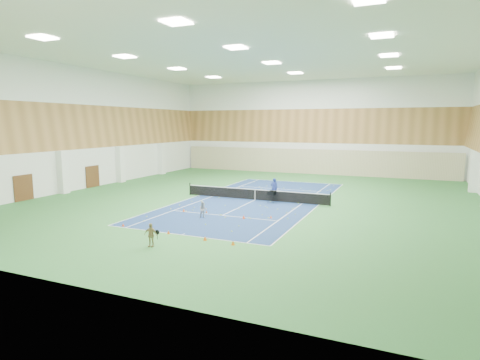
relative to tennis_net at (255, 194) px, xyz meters
name	(u,v)px	position (x,y,z in m)	size (l,w,h in m)	color
ground	(255,200)	(0.00, 0.00, -0.55)	(40.00, 40.00, 0.00)	#2E6C32
room_shell	(255,129)	(0.00, 0.00, 5.45)	(36.00, 40.00, 12.00)	white
wood_cladding	(256,105)	(0.00, 0.00, 7.45)	(36.00, 40.00, 8.00)	#A4723D
ceiling_light_grid	(256,56)	(0.00, 0.00, 11.37)	(21.40, 25.40, 0.06)	white
court_surface	(255,200)	(0.00, 0.00, -0.55)	(10.97, 23.77, 0.01)	navy
tennis_balls_scatter	(255,199)	(0.00, 0.00, -0.50)	(10.57, 22.77, 0.07)	#CBEB28
tennis_net	(255,194)	(0.00, 0.00, 0.00)	(12.80, 0.10, 1.10)	black
back_curtain	(310,162)	(0.00, 19.75, 1.05)	(35.40, 0.16, 3.20)	#C6B793
door_left_a	(24,188)	(-17.92, -8.00, 0.55)	(0.08, 1.80, 2.20)	#593319
door_left_b	(93,176)	(-17.92, 0.00, 0.55)	(0.08, 1.80, 2.20)	#593319
coach	(274,188)	(1.14, 1.70, 0.32)	(0.64, 0.42, 1.74)	navy
child_court	(203,210)	(-0.97, -7.49, 0.01)	(0.55, 0.43, 1.12)	#9999A1
child_apron	(151,235)	(-0.33, -14.44, 0.09)	(0.75, 0.31, 1.28)	#9D885A
ball_cart	(272,197)	(1.72, -0.60, -0.05)	(0.58, 0.58, 1.00)	black
cone_svc_a	(184,210)	(-3.20, -6.38, -0.44)	(0.20, 0.20, 0.22)	#E14C0B
cone_svc_b	(207,212)	(-1.44, -6.10, -0.46)	(0.17, 0.17, 0.19)	#DF510B
cone_svc_c	(244,217)	(1.76, -6.70, -0.42)	(0.23, 0.23, 0.25)	#F73F0D
cone_svc_d	(271,217)	(3.43, -5.82, -0.45)	(0.18, 0.18, 0.19)	#FF500D
cone_base_a	(123,225)	(-4.50, -11.63, -0.45)	(0.18, 0.18, 0.20)	red
cone_base_b	(168,232)	(-0.88, -11.95, -0.45)	(0.19, 0.19, 0.21)	orange
cone_base_c	(205,238)	(1.77, -12.30, -0.43)	(0.23, 0.23, 0.25)	#F55F0C
cone_base_d	(233,243)	(3.56, -12.46, -0.43)	(0.22, 0.22, 0.24)	#DB640B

